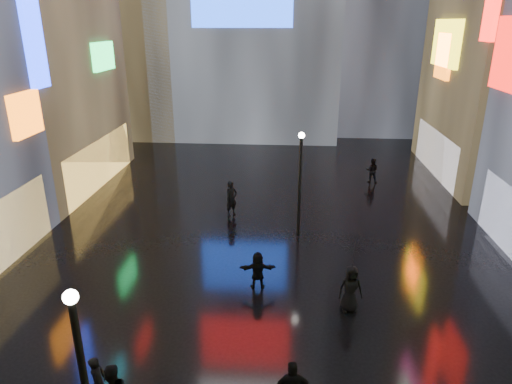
# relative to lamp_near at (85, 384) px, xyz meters

# --- Properties ---
(ground) EXTENTS (140.00, 140.00, 0.00)m
(ground) POSITION_rel_lamp_near_xyz_m (3.08, 14.08, -2.94)
(ground) COLOR black
(ground) RESTS_ON ground
(lamp_near) EXTENTS (0.30, 0.30, 5.20)m
(lamp_near) POSITION_rel_lamp_near_xyz_m (0.00, 0.00, 0.00)
(lamp_near) COLOR black
(lamp_near) RESTS_ON ground
(lamp_far) EXTENTS (0.30, 0.30, 5.20)m
(lamp_far) POSITION_rel_lamp_near_xyz_m (4.62, 13.54, 0.00)
(lamp_far) COLOR black
(lamp_far) RESTS_ON ground
(pedestrian_4) EXTENTS (0.95, 0.68, 1.81)m
(pedestrian_4) POSITION_rel_lamp_near_xyz_m (6.41, 7.29, -2.04)
(pedestrian_4) COLOR black
(pedestrian_4) RESTS_ON ground
(pedestrian_5) EXTENTS (1.48, 0.61, 1.55)m
(pedestrian_5) POSITION_rel_lamp_near_xyz_m (2.96, 8.56, -2.17)
(pedestrian_5) COLOR black
(pedestrian_5) RESTS_ON ground
(pedestrian_6) EXTENTS (0.82, 0.83, 1.93)m
(pedestrian_6) POSITION_rel_lamp_near_xyz_m (1.01, 15.70, -1.98)
(pedestrian_6) COLOR black
(pedestrian_6) RESTS_ON ground
(pedestrian_7) EXTENTS (0.89, 0.75, 1.62)m
(pedestrian_7) POSITION_rel_lamp_near_xyz_m (9.51, 21.81, -2.13)
(pedestrian_7) COLOR black
(pedestrian_7) RESTS_ON ground
(umbrella_2) EXTENTS (1.21, 1.22, 0.82)m
(umbrella_2) POSITION_rel_lamp_near_xyz_m (6.41, 7.29, -0.73)
(umbrella_2) COLOR black
(umbrella_2) RESTS_ON pedestrian_4
(pedestrian_8) EXTENTS (0.41, 0.61, 1.61)m
(pedestrian_8) POSITION_rel_lamp_near_xyz_m (-0.91, 2.26, -2.14)
(pedestrian_8) COLOR black
(pedestrian_8) RESTS_ON ground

